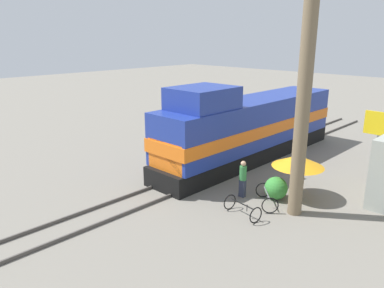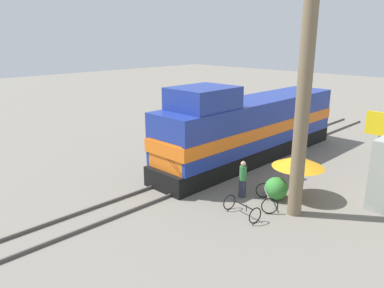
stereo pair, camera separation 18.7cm
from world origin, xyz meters
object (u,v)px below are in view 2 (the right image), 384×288
(vendor_umbrella, at_px, (298,161))
(billboard_sign, at_px, (381,130))
(bicycle, at_px, (266,198))
(person_bystander, at_px, (243,178))
(bicycle_spare, at_px, (242,208))
(locomotive, at_px, (248,128))
(utility_pole, at_px, (305,78))

(vendor_umbrella, relative_size, billboard_sign, 0.67)
(vendor_umbrella, xyz_separation_m, bicycle, (-0.49, -1.76, -1.44))
(person_bystander, distance_m, bicycle_spare, 2.13)
(billboard_sign, distance_m, bicycle, 7.69)
(locomotive, distance_m, bicycle_spare, 7.85)
(locomotive, distance_m, bicycle, 6.69)
(vendor_umbrella, relative_size, person_bystander, 1.34)
(locomotive, xyz_separation_m, vendor_umbrella, (5.04, -2.86, -0.24))
(vendor_umbrella, relative_size, bicycle, 1.36)
(utility_pole, xyz_separation_m, person_bystander, (-2.69, -0.19, -4.88))
(billboard_sign, bearing_deg, utility_pole, -97.84)
(bicycle, relative_size, bicycle_spare, 1.04)
(vendor_umbrella, height_order, bicycle_spare, vendor_umbrella)
(billboard_sign, bearing_deg, vendor_umbrella, -108.88)
(billboard_sign, height_order, bicycle, billboard_sign)
(utility_pole, distance_m, billboard_sign, 7.55)
(billboard_sign, relative_size, bicycle_spare, 2.12)
(vendor_umbrella, bearing_deg, bicycle, -105.67)
(vendor_umbrella, xyz_separation_m, bicycle_spare, (-0.63, -3.42, -1.46))
(utility_pole, relative_size, bicycle_spare, 6.76)
(person_bystander, bearing_deg, bicycle_spare, -53.13)
(person_bystander, relative_size, bicycle, 1.01)
(locomotive, bearing_deg, bicycle, -45.45)
(person_bystander, height_order, bicycle_spare, person_bystander)
(person_bystander, xyz_separation_m, bicycle_spare, (1.22, -1.63, -0.63))
(bicycle, bearing_deg, locomotive, 91.03)
(locomotive, distance_m, billboard_sign, 7.24)
(locomotive, bearing_deg, utility_pole, -37.11)
(vendor_umbrella, height_order, person_bystander, vendor_umbrella)
(vendor_umbrella, height_order, bicycle, vendor_umbrella)
(locomotive, xyz_separation_m, bicycle_spare, (4.41, -6.27, -1.70))
(bicycle, height_order, bicycle_spare, bicycle)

